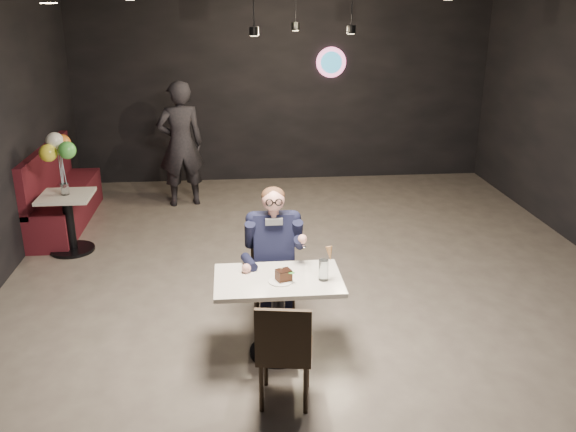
{
  "coord_description": "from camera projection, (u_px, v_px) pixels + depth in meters",
  "views": [
    {
      "loc": [
        -0.9,
        -5.86,
        3.05
      ],
      "look_at": [
        -0.39,
        -0.51,
        1.1
      ],
      "focal_mm": 38.0,
      "sensor_mm": 36.0,
      "label": 1
    }
  ],
  "objects": [
    {
      "name": "balloon_bunch",
      "position": [
        61.0,
        157.0,
        7.31
      ],
      "size": [
        0.39,
        0.39,
        0.64
      ],
      "primitive_type": "cube",
      "color": "yellow",
      "rests_on": "balloon_vase"
    },
    {
      "name": "chair_far",
      "position": [
        274.0,
        280.0,
        5.87
      ],
      "size": [
        0.42,
        0.46,
        0.92
      ],
      "primitive_type": "cube",
      "color": "black",
      "rests_on": "floor"
    },
    {
      "name": "sundae_glass",
      "position": [
        323.0,
        270.0,
        5.2
      ],
      "size": [
        0.08,
        0.08,
        0.19
      ],
      "primitive_type": "cylinder",
      "color": "silver",
      "rests_on": "main_table"
    },
    {
      "name": "wall_sign",
      "position": [
        331.0,
        62.0,
        10.18
      ],
      "size": [
        0.5,
        0.06,
        0.5
      ],
      "primitive_type": null,
      "color": "pink",
      "rests_on": "floor"
    },
    {
      "name": "chair_near",
      "position": [
        285.0,
        349.0,
        4.74
      ],
      "size": [
        0.49,
        0.52,
        0.92
      ],
      "primitive_type": "cube",
      "rotation": [
        0.0,
        0.0,
        -0.16
      ],
      "color": "black",
      "rests_on": "floor"
    },
    {
      "name": "passerby",
      "position": [
        181.0,
        144.0,
        9.14
      ],
      "size": [
        0.78,
        0.6,
        1.9
      ],
      "primitive_type": "imported",
      "rotation": [
        0.0,
        0.0,
        3.37
      ],
      "color": "black",
      "rests_on": "floor"
    },
    {
      "name": "balloon_vase",
      "position": [
        65.0,
        189.0,
        7.44
      ],
      "size": [
        0.1,
        0.1,
        0.14
      ],
      "primitive_type": "cylinder",
      "color": "silver",
      "rests_on": "side_table"
    },
    {
      "name": "main_table",
      "position": [
        278.0,
        316.0,
        5.39
      ],
      "size": [
        1.1,
        0.7,
        0.75
      ],
      "primitive_type": "cube",
      "color": "white",
      "rests_on": "floor"
    },
    {
      "name": "floor",
      "position": [
        320.0,
        294.0,
        6.6
      ],
      "size": [
        9.0,
        9.0,
        0.0
      ],
      "primitive_type": "plane",
      "color": "slate",
      "rests_on": "ground"
    },
    {
      "name": "booth_bench",
      "position": [
        63.0,
        186.0,
        8.44
      ],
      "size": [
        0.56,
        2.23,
        1.12
      ],
      "primitive_type": "cube",
      "color": "#420E14",
      "rests_on": "floor"
    },
    {
      "name": "pendant_lights",
      "position": [
        301.0,
        10.0,
        7.49
      ],
      "size": [
        1.4,
        1.2,
        0.36
      ],
      "primitive_type": "cube",
      "color": "black",
      "rests_on": "floor"
    },
    {
      "name": "side_table",
      "position": [
        69.0,
        222.0,
        7.59
      ],
      "size": [
        0.62,
        0.62,
        0.78
      ],
      "primitive_type": "cube",
      "color": "white",
      "rests_on": "floor"
    },
    {
      "name": "dessert_plate",
      "position": [
        281.0,
        281.0,
        5.19
      ],
      "size": [
        0.21,
        0.21,
        0.01
      ],
      "primitive_type": "cylinder",
      "color": "white",
      "rests_on": "main_table"
    },
    {
      "name": "cake_slice",
      "position": [
        284.0,
        275.0,
        5.18
      ],
      "size": [
        0.15,
        0.14,
        0.09
      ],
      "primitive_type": "cube",
      "rotation": [
        0.0,
        0.0,
        0.35
      ],
      "color": "black",
      "rests_on": "dessert_plate"
    },
    {
      "name": "wafer_cone",
      "position": [
        330.0,
        254.0,
        5.15
      ],
      "size": [
        0.07,
        0.07,
        0.12
      ],
      "primitive_type": "cone",
      "rotation": [
        0.0,
        0.0,
        0.26
      ],
      "color": "tan",
      "rests_on": "sundae_glass"
    },
    {
      "name": "seated_man",
      "position": [
        274.0,
        256.0,
        5.79
      ],
      "size": [
        0.6,
        0.8,
        1.44
      ],
      "primitive_type": "cube",
      "color": "black",
      "rests_on": "floor"
    },
    {
      "name": "mint_leaf",
      "position": [
        292.0,
        273.0,
        5.14
      ],
      "size": [
        0.06,
        0.04,
        0.01
      ],
      "primitive_type": "ellipsoid",
      "color": "#2B852E",
      "rests_on": "cake_slice"
    }
  ]
}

